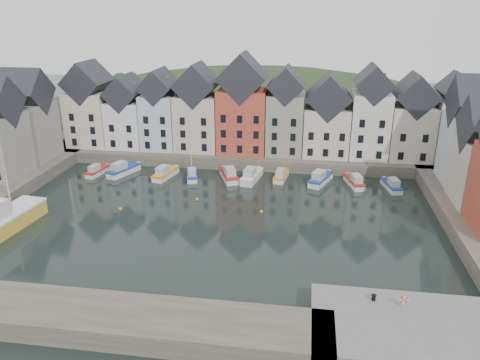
% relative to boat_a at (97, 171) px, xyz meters
% --- Properties ---
extents(ground, '(260.00, 260.00, 0.00)m').
position_rel_boat_a_xyz_m(ground, '(23.61, -16.54, -0.61)').
color(ground, black).
rests_on(ground, ground).
extents(far_quay, '(90.00, 16.00, 2.00)m').
position_rel_boat_a_xyz_m(far_quay, '(23.61, 13.46, 0.39)').
color(far_quay, '#494338').
rests_on(far_quay, ground).
extents(near_quay, '(18.00, 10.00, 2.00)m').
position_rel_boat_a_xyz_m(near_quay, '(45.61, -36.54, 0.39)').
color(near_quay, '#60605E').
rests_on(near_quay, ground).
extents(near_wall, '(50.00, 6.00, 2.00)m').
position_rel_boat_a_xyz_m(near_wall, '(13.61, -38.54, 0.39)').
color(near_wall, '#494338').
rests_on(near_wall, ground).
extents(hillside, '(153.60, 70.40, 64.00)m').
position_rel_boat_a_xyz_m(hillside, '(23.63, 39.46, -18.57)').
color(hillside, '#23351A').
rests_on(hillside, ground).
extents(far_terrace, '(72.37, 8.16, 17.78)m').
position_rel_boat_a_xyz_m(far_terrace, '(26.82, 11.46, 8.26)').
color(far_terrace, beige).
rests_on(far_terrace, far_quay).
extents(left_terrace, '(7.65, 17.00, 15.69)m').
position_rel_boat_a_xyz_m(left_terrace, '(-12.39, -3.03, 8.26)').
color(left_terrace, gray).
rests_on(left_terrace, left_quay).
extents(mooring_buoys, '(20.50, 5.50, 0.50)m').
position_rel_boat_a_xyz_m(mooring_buoys, '(19.61, -11.20, -0.46)').
color(mooring_buoys, orange).
rests_on(mooring_buoys, ground).
extents(boat_a, '(2.48, 5.57, 2.06)m').
position_rel_boat_a_xyz_m(boat_a, '(0.00, 0.00, 0.00)').
color(boat_a, silver).
rests_on(boat_a, ground).
extents(boat_b, '(4.36, 6.99, 2.57)m').
position_rel_boat_a_xyz_m(boat_b, '(4.37, 0.76, 0.15)').
color(boat_b, silver).
rests_on(boat_b, ground).
extents(boat_c, '(3.29, 6.58, 2.42)m').
position_rel_boat_a_xyz_m(boat_c, '(12.03, 0.23, 0.11)').
color(boat_c, silver).
rests_on(boat_c, ground).
extents(boat_d, '(3.08, 5.75, 10.51)m').
position_rel_boat_a_xyz_m(boat_d, '(16.63, 0.43, 0.07)').
color(boat_d, silver).
rests_on(boat_d, ground).
extents(boat_e, '(4.35, 6.91, 2.54)m').
position_rel_boat_a_xyz_m(boat_e, '(22.84, 0.98, 0.14)').
color(boat_e, silver).
rests_on(boat_e, ground).
extents(boat_f, '(3.29, 7.20, 2.66)m').
position_rel_boat_a_xyz_m(boat_f, '(26.61, 0.93, 0.18)').
color(boat_f, silver).
rests_on(boat_f, ground).
extents(boat_g, '(2.49, 5.76, 2.14)m').
position_rel_boat_a_xyz_m(boat_g, '(31.44, 2.30, 0.02)').
color(boat_g, silver).
rests_on(boat_g, ground).
extents(boat_h, '(4.37, 6.96, 2.56)m').
position_rel_boat_a_xyz_m(boat_h, '(37.90, 1.37, 0.15)').
color(boat_h, silver).
rests_on(boat_h, ground).
extents(boat_i, '(3.26, 6.17, 2.26)m').
position_rel_boat_a_xyz_m(boat_i, '(43.34, 1.11, 0.06)').
color(boat_i, silver).
rests_on(boat_i, ground).
extents(boat_j, '(2.91, 5.87, 2.16)m').
position_rel_boat_a_xyz_m(boat_j, '(49.02, 0.35, 0.03)').
color(boat_j, silver).
rests_on(boat_j, ground).
extents(mooring_bollard, '(0.48, 0.48, 0.56)m').
position_rel_boat_a_xyz_m(mooring_bollard, '(42.22, -33.49, 1.70)').
color(mooring_bollard, black).
rests_on(mooring_bollard, near_quay).
extents(life_ring_post, '(0.80, 0.17, 1.30)m').
position_rel_boat_a_xyz_m(life_ring_post, '(44.67, -34.33, 2.25)').
color(life_ring_post, gray).
rests_on(life_ring_post, near_quay).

